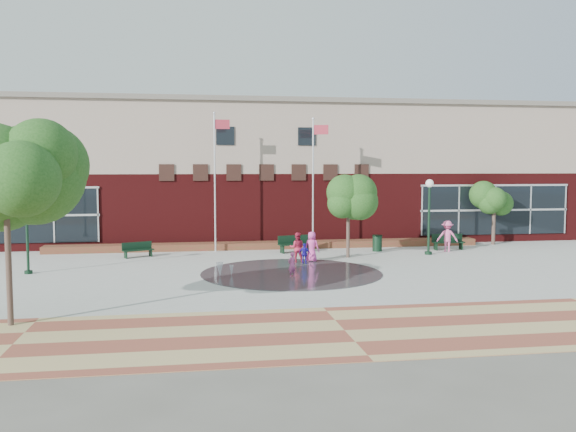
{
  "coord_description": "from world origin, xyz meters",
  "views": [
    {
      "loc": [
        -4.5,
        -24.59,
        4.97
      ],
      "look_at": [
        0.0,
        4.0,
        2.6
      ],
      "focal_mm": 38.0,
      "sensor_mm": 36.0,
      "label": 1
    }
  ],
  "objects": [
    {
      "name": "splash_pad",
      "position": [
        0.0,
        3.0,
        0.0
      ],
      "size": [
        8.4,
        8.4,
        0.01
      ],
      "primitive_type": "cylinder",
      "color": "#383A3D",
      "rests_on": "ground"
    },
    {
      "name": "person_bench",
      "position": [
        10.11,
        8.68,
        0.91
      ],
      "size": [
        1.33,
        1.03,
        1.82
      ],
      "primitive_type": "imported",
      "rotation": [
        0.0,
        0.0,
        2.8
      ],
      "color": "pink",
      "rests_on": "ground"
    },
    {
      "name": "child_splash",
      "position": [
        -0.14,
        2.01,
        0.57
      ],
      "size": [
        0.5,
        0.46,
        1.14
      ],
      "primitive_type": "imported",
      "rotation": [
        0.0,
        0.0,
        3.73
      ],
      "color": "#CC4E93",
      "rests_on": "ground"
    },
    {
      "name": "flagpole_right",
      "position": [
        2.49,
        10.15,
        4.35
      ],
      "size": [
        0.91,
        0.4,
        7.78
      ],
      "rotation": [
        0.0,
        0.0,
        -0.36
      ],
      "color": "silver",
      "rests_on": "ground"
    },
    {
      "name": "trash_can",
      "position": [
        6.13,
        9.43,
        0.49
      ],
      "size": [
        0.59,
        0.59,
        0.97
      ],
      "color": "black",
      "rests_on": "ground"
    },
    {
      "name": "ground",
      "position": [
        0.0,
        0.0,
        0.0
      ],
      "size": [
        120.0,
        120.0,
        0.0
      ],
      "primitive_type": "plane",
      "color": "#666056",
      "rests_on": "ground"
    },
    {
      "name": "paver_band",
      "position": [
        0.0,
        -7.0,
        0.0
      ],
      "size": [
        46.0,
        6.0,
        0.01
      ],
      "primitive_type": "cube",
      "color": "#964936",
      "rests_on": "ground"
    },
    {
      "name": "lamp_left",
      "position": [
        -12.03,
        4.74,
        2.38
      ],
      "size": [
        0.41,
        0.41,
        3.83
      ],
      "color": "black",
      "rests_on": "ground"
    },
    {
      "name": "bench_mid",
      "position": [
        1.31,
        9.68,
        0.32
      ],
      "size": [
        2.05,
        1.03,
        0.99
      ],
      "rotation": [
        0.0,
        0.0,
        0.26
      ],
      "color": "black",
      "rests_on": "ground"
    },
    {
      "name": "lamp_right",
      "position": [
        8.58,
        7.71,
        2.63
      ],
      "size": [
        0.45,
        0.45,
        4.24
      ],
      "color": "black",
      "rests_on": "ground"
    },
    {
      "name": "water_jet_a",
      "position": [
        -3.33,
        2.53,
        0.0
      ],
      "size": [
        0.33,
        0.33,
        0.64
      ],
      "primitive_type": "cone",
      "rotation": [
        3.14,
        0.0,
        0.0
      ],
      "color": "white",
      "rests_on": "ground"
    },
    {
      "name": "water_jet_b",
      "position": [
        -2.79,
        2.7,
        0.0
      ],
      "size": [
        0.21,
        0.21,
        0.47
      ],
      "primitive_type": "cone",
      "rotation": [
        3.14,
        0.0,
        0.0
      ],
      "color": "white",
      "rests_on": "ground"
    },
    {
      "name": "flagpole_left",
      "position": [
        -3.17,
        10.59,
        4.49
      ],
      "size": [
        0.95,
        0.15,
        8.06
      ],
      "rotation": [
        0.0,
        0.0,
        -0.01
      ],
      "color": "silver",
      "rests_on": "ground"
    },
    {
      "name": "flower_bed",
      "position": [
        0.0,
        11.6,
        0.0
      ],
      "size": [
        26.0,
        1.2,
        0.4
      ],
      "primitive_type": "cube",
      "color": "maroon",
      "rests_on": "ground"
    },
    {
      "name": "child_blue",
      "position": [
        1.09,
        5.49,
        0.54
      ],
      "size": [
        0.68,
        0.54,
        1.08
      ],
      "primitive_type": "imported",
      "rotation": [
        0.0,
        0.0,
        2.63
      ],
      "color": "#2214A1",
      "rests_on": "ground"
    },
    {
      "name": "bench_right",
      "position": [
        10.48,
        9.37,
        0.31
      ],
      "size": [
        1.9,
        0.55,
        0.95
      ],
      "rotation": [
        0.0,
        0.0,
        -0.01
      ],
      "color": "black",
      "rests_on": "ground"
    },
    {
      "name": "bench_left",
      "position": [
        -7.46,
        9.15,
        0.27
      ],
      "size": [
        1.72,
        1.1,
        0.84
      ],
      "rotation": [
        0.0,
        0.0,
        0.42
      ],
      "color": "black",
      "rests_on": "ground"
    },
    {
      "name": "adult_red",
      "position": [
        0.8,
        6.07,
        0.79
      ],
      "size": [
        0.86,
        0.73,
        1.57
      ],
      "primitive_type": "imported",
      "rotation": [
        0.0,
        0.0,
        2.95
      ],
      "color": "#BA2343",
      "rests_on": "ground"
    },
    {
      "name": "tree_small_right",
      "position": [
        14.32,
        11.24,
        3.09
      ],
      "size": [
        2.47,
        2.47,
        4.23
      ],
      "color": "#42312A",
      "rests_on": "ground"
    },
    {
      "name": "tree_mid",
      "position": [
        3.82,
        7.33,
        3.22
      ],
      "size": [
        2.62,
        2.62,
        4.42
      ],
      "color": "#42312A",
      "rests_on": "ground"
    },
    {
      "name": "library_building",
      "position": [
        0.0,
        17.48,
        4.64
      ],
      "size": [
        44.4,
        10.4,
        9.2
      ],
      "color": "#4A0D0E",
      "rests_on": "ground"
    },
    {
      "name": "adult_pink",
      "position": [
        1.61,
        6.28,
        0.79
      ],
      "size": [
        0.92,
        0.85,
        1.58
      ],
      "primitive_type": "imported",
      "rotation": [
        0.0,
        0.0,
        2.56
      ],
      "color": "#EE45A8",
      "rests_on": "ground"
    },
    {
      "name": "plaza_concrete",
      "position": [
        0.0,
        4.0,
        0.0
      ],
      "size": [
        46.0,
        18.0,
        0.01
      ],
      "primitive_type": "cube",
      "color": "#A8A8A0",
      "rests_on": "ground"
    },
    {
      "name": "tree_big_left",
      "position": [
        -10.16,
        -4.79,
        4.89
      ],
      "size": [
        4.28,
        4.28,
        6.84
      ],
      "color": "#42312A",
      "rests_on": "ground"
    }
  ]
}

